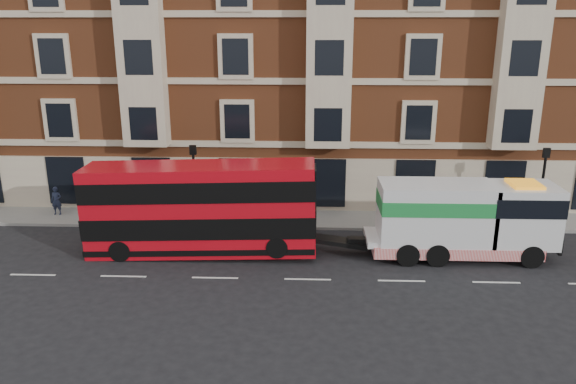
# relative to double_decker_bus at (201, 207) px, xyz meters

# --- Properties ---
(ground) EXTENTS (120.00, 120.00, 0.00)m
(ground) POSITION_rel_double_decker_bus_xyz_m (5.03, -2.72, -2.29)
(ground) COLOR black
(ground) RESTS_ON ground
(sidewalk) EXTENTS (90.00, 3.00, 0.15)m
(sidewalk) POSITION_rel_double_decker_bus_xyz_m (5.03, 4.78, -2.22)
(sidewalk) COLOR slate
(sidewalk) RESTS_ON ground
(victorian_terrace) EXTENTS (45.00, 12.00, 20.40)m
(victorian_terrace) POSITION_rel_double_decker_bus_xyz_m (5.53, 12.28, 7.77)
(victorian_terrace) COLOR brown
(victorian_terrace) RESTS_ON ground
(lamp_post_west) EXTENTS (0.35, 0.15, 4.35)m
(lamp_post_west) POSITION_rel_double_decker_bus_xyz_m (-0.97, 3.48, 0.38)
(lamp_post_west) COLOR black
(lamp_post_west) RESTS_ON sidewalk
(lamp_post_east) EXTENTS (0.35, 0.15, 4.35)m
(lamp_post_east) POSITION_rel_double_decker_bus_xyz_m (17.03, 3.48, 0.38)
(lamp_post_east) COLOR black
(lamp_post_east) RESTS_ON sidewalk
(double_decker_bus) EXTENTS (10.70, 2.46, 4.33)m
(double_decker_bus) POSITION_rel_double_decker_bus_xyz_m (0.00, 0.00, 0.00)
(double_decker_bus) COLOR red
(double_decker_bus) RESTS_ON ground
(tow_truck) EXTENTS (8.57, 2.53, 3.57)m
(tow_truck) POSITION_rel_double_decker_bus_xyz_m (12.06, 0.00, -0.40)
(tow_truck) COLOR silver
(tow_truck) RESTS_ON ground
(pedestrian) EXTENTS (0.60, 0.40, 1.61)m
(pedestrian) POSITION_rel_double_decker_bus_xyz_m (-9.15, 4.86, -1.34)
(pedestrian) COLOR #1C2339
(pedestrian) RESTS_ON sidewalk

